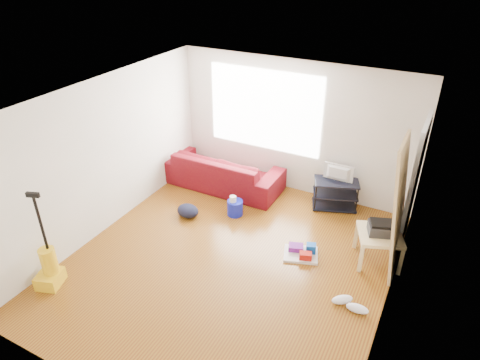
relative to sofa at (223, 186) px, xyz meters
The scene contains 13 objects.
room 2.54m from the sofa, 54.53° to the right, with size 4.51×5.01×2.51m.
sofa is the anchor object (origin of this frame).
tv_stand 2.20m from the sofa, ahead, with size 0.88×0.69×0.53m.
tv 2.29m from the sofa, ahead, with size 0.53×0.07×0.30m, color black.
side_table 3.31m from the sofa, 15.69° to the right, with size 0.79×0.79×0.50m.
printer 3.34m from the sofa, 15.69° to the right, with size 0.44×0.39×0.19m.
bucket 1.04m from the sofa, 48.55° to the right, with size 0.28×0.28×0.28m, color #111CB3.
toilet_paper 1.06m from the sofa, 50.60° to the right, with size 0.12×0.12×0.11m, color white.
cleaning_tray 2.49m from the sofa, 31.33° to the right, with size 0.62×0.55×0.18m.
backpack 1.21m from the sofa, 91.02° to the right, with size 0.40×0.32×0.22m, color black.
sneakers 3.67m from the sofa, 33.44° to the right, with size 0.52×0.28×0.12m.
vacuum 3.60m from the sofa, 102.73° to the right, with size 0.41×0.43×1.46m.
door_panel 3.48m from the sofa, 16.18° to the right, with size 0.04×0.82×2.05m, color tan.
Camera 1 is at (2.45, -4.37, 4.25)m, focal length 32.00 mm.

